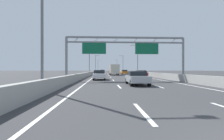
{
  "coord_description": "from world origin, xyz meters",
  "views": [
    {
      "loc": [
        -3.21,
        -2.37,
        1.56
      ],
      "look_at": [
        0.73,
        74.53,
        1.33
      ],
      "focal_mm": 26.39,
      "sensor_mm": 36.0,
      "label": 1
    }
  ],
  "objects": [
    {
      "name": "lane_dash_left_15",
      "position": [
        -1.8,
        138.5,
        0.01
      ],
      "size": [
        0.16,
        3.0,
        0.01
      ],
      "primitive_type": "cube",
      "color": "white",
      "rests_on": "ground_plane"
    },
    {
      "name": "sign_gantry",
      "position": [
        -0.17,
        21.29,
        4.85
      ],
      "size": [
        17.34,
        0.36,
        6.36
      ],
      "color": "gray",
      "rests_on": "ground_plane"
    },
    {
      "name": "box_truck",
      "position": [
        -0.21,
        44.42,
        1.62
      ],
      "size": [
        2.42,
        8.59,
        2.91
      ],
      "color": "#B21E19",
      "rests_on": "ground_plane"
    },
    {
      "name": "red_car",
      "position": [
        3.82,
        28.46,
        0.74
      ],
      "size": [
        1.7,
        4.67,
        1.4
      ],
      "color": "red",
      "rests_on": "ground_plane"
    },
    {
      "name": "lane_dash_left_14",
      "position": [
        -1.8,
        129.5,
        0.01
      ],
      "size": [
        0.16,
        3.0,
        0.01
      ],
      "primitive_type": "cube",
      "color": "white",
      "rests_on": "ground_plane"
    },
    {
      "name": "yellow_car",
      "position": [
        -3.8,
        70.76,
        0.76
      ],
      "size": [
        1.71,
        4.35,
        1.47
      ],
      "color": "yellow",
      "rests_on": "ground_plane"
    },
    {
      "name": "ground_plane",
      "position": [
        0.0,
        100.0,
        0.0
      ],
      "size": [
        260.0,
        260.0,
        0.0
      ],
      "primitive_type": "plane",
      "color": "#38383A"
    },
    {
      "name": "lane_dash_right_4",
      "position": [
        1.8,
        39.5,
        0.01
      ],
      "size": [
        0.16,
        3.0,
        0.01
      ],
      "primitive_type": "cube",
      "color": "white",
      "rests_on": "ground_plane"
    },
    {
      "name": "lane_dash_left_16",
      "position": [
        -1.8,
        147.5,
        0.01
      ],
      "size": [
        0.16,
        3.0,
        0.01
      ],
      "primitive_type": "cube",
      "color": "white",
      "rests_on": "ground_plane"
    },
    {
      "name": "lane_dash_left_12",
      "position": [
        -1.8,
        111.5,
        0.01
      ],
      "size": [
        0.16,
        3.0,
        0.01
      ],
      "primitive_type": "cube",
      "color": "white",
      "rests_on": "ground_plane"
    },
    {
      "name": "lane_dash_right_17",
      "position": [
        1.8,
        156.5,
        0.01
      ],
      "size": [
        0.16,
        3.0,
        0.01
      ],
      "primitive_type": "cube",
      "color": "white",
      "rests_on": "ground_plane"
    },
    {
      "name": "edge_line_right",
      "position": [
        5.25,
        88.0,
        0.01
      ],
      "size": [
        0.16,
        176.0,
        0.01
      ],
      "primitive_type": "cube",
      "color": "white",
      "rests_on": "ground_plane"
    },
    {
      "name": "lane_dash_right_16",
      "position": [
        1.8,
        147.5,
        0.01
      ],
      "size": [
        0.16,
        3.0,
        0.01
      ],
      "primitive_type": "cube",
      "color": "white",
      "rests_on": "ground_plane"
    },
    {
      "name": "lane_dash_left_13",
      "position": [
        -1.8,
        120.5,
        0.01
      ],
      "size": [
        0.16,
        3.0,
        0.01
      ],
      "primitive_type": "cube",
      "color": "white",
      "rests_on": "ground_plane"
    },
    {
      "name": "lane_dash_left_1",
      "position": [
        -1.8,
        12.5,
        0.01
      ],
      "size": [
        0.16,
        3.0,
        0.01
      ],
      "primitive_type": "cube",
      "color": "white",
      "rests_on": "ground_plane"
    },
    {
      "name": "lane_dash_right_14",
      "position": [
        1.8,
        129.5,
        0.01
      ],
      "size": [
        0.16,
        3.0,
        0.01
      ],
      "primitive_type": "cube",
      "color": "white",
      "rests_on": "ground_plane"
    },
    {
      "name": "black_car",
      "position": [
        3.79,
        81.59,
        0.74
      ],
      "size": [
        1.81,
        4.4,
        1.41
      ],
      "color": "black",
      "rests_on": "ground_plane"
    },
    {
      "name": "streetlamp_left_far",
      "position": [
        -7.47,
        89.68,
        5.4
      ],
      "size": [
        2.58,
        0.28,
        9.5
      ],
      "color": "slate",
      "rests_on": "ground_plane"
    },
    {
      "name": "silver_car",
      "position": [
        0.16,
        14.08,
        0.73
      ],
      "size": [
        1.87,
        4.14,
        1.39
      ],
      "color": "#A8ADB2",
      "rests_on": "ground_plane"
    },
    {
      "name": "lane_dash_right_7",
      "position": [
        1.8,
        66.5,
        0.01
      ],
      "size": [
        0.16,
        3.0,
        0.01
      ],
      "primitive_type": "cube",
      "color": "white",
      "rests_on": "ground_plane"
    },
    {
      "name": "lane_dash_left_4",
      "position": [
        -1.8,
        39.5,
        0.01
      ],
      "size": [
        0.16,
        3.0,
        0.01
      ],
      "primitive_type": "cube",
      "color": "white",
      "rests_on": "ground_plane"
    },
    {
      "name": "lane_dash_right_9",
      "position": [
        1.8,
        84.5,
        0.01
      ],
      "size": [
        0.16,
        3.0,
        0.01
      ],
      "primitive_type": "cube",
      "color": "white",
      "rests_on": "ground_plane"
    },
    {
      "name": "lane_dash_left_9",
      "position": [
        -1.8,
        84.5,
        0.01
      ],
      "size": [
        0.16,
        3.0,
        0.01
      ],
      "primitive_type": "cube",
      "color": "white",
      "rests_on": "ground_plane"
    },
    {
      "name": "streetlamp_left_distant",
      "position": [
        -7.47,
        129.57,
        5.4
      ],
      "size": [
        2.58,
        0.28,
        9.5
      ],
      "color": "slate",
      "rests_on": "ground_plane"
    },
    {
      "name": "lane_dash_right_2",
      "position": [
        1.8,
        21.5,
        0.01
      ],
      "size": [
        0.16,
        3.0,
        0.01
      ],
      "primitive_type": "cube",
      "color": "white",
      "rests_on": "ground_plane"
    },
    {
      "name": "lane_dash_right_8",
      "position": [
        1.8,
        75.5,
        0.01
      ],
      "size": [
        0.16,
        3.0,
        0.01
      ],
      "primitive_type": "cube",
      "color": "white",
      "rests_on": "ground_plane"
    },
    {
      "name": "streetlamp_right_distant",
      "position": [
        7.47,
        129.57,
        5.4
      ],
      "size": [
        2.58,
        0.28,
        9.5
      ],
      "color": "slate",
      "rests_on": "ground_plane"
    },
    {
      "name": "lane_dash_left_6",
      "position": [
        -1.8,
        57.5,
        0.01
      ],
      "size": [
        0.16,
        3.0,
        0.01
      ],
      "primitive_type": "cube",
      "color": "white",
      "rests_on": "ground_plane"
    },
    {
      "name": "lane_dash_right_3",
      "position": [
        1.8,
        30.5,
        0.01
      ],
      "size": [
        0.16,
        3.0,
        0.01
      ],
      "primitive_type": "cube",
      "color": "white",
      "rests_on": "ground_plane"
    },
    {
      "name": "edge_line_left",
      "position": [
        -5.25,
        88.0,
        0.01
      ],
      "size": [
        0.16,
        176.0,
        0.01
      ],
      "primitive_type": "cube",
      "color": "white",
      "rests_on": "ground_plane"
    },
    {
      "name": "lane_dash_left_0",
      "position": [
        -1.8,
        3.5,
        0.01
      ],
      "size": [
        0.16,
        3.0,
        0.01
      ],
      "primitive_type": "cube",
      "color": "white",
      "rests_on": "ground_plane"
    },
    {
      "name": "lane_dash_right_10",
      "position": [
        1.8,
        93.5,
        0.01
      ],
      "size": [
        0.16,
        3.0,
        0.01
      ],
      "primitive_type": "cube",
      "color": "white",
      "rests_on": "ground_plane"
    },
    {
      "name": "lane_dash_left_8",
      "position": [
        -1.8,
        75.5,
        0.01
      ],
      "size": [
        0.16,
        3.0,
        0.01
      ],
      "primitive_type": "cube",
      "color": "white",
      "rests_on": "ground_plane"
    },
    {
      "name": "lane_dash_right_6",
      "position": [
        1.8,
        57.5,
        0.01
      ],
      "size": [
        0.16,
        3.0,
        0.01
      ],
      "primitive_type": "cube",
      "color": "white",
      "rests_on": "ground_plane"
    },
    {
      "name": "lane_dash_left_5",
      "position": [
        -1.8,
        48.5,
        0.01
      ],
      "size": [
        0.16,
        3.0,
        0.01
      ],
      "primitive_type": "cube",
      "color": "white",
      "rests_on": "ground_plane"
    },
    {
      "name": "lane_dash_left_3",
      "position": [
        -1.8,
        30.5,
        0.01
      ],
      "size": [
        0.16,
        3.0,
        0.01
      ],
      "primitive_type": "cube",
      "color": "white",
      "rests_on": "ground_plane"
    },
    {
      "name": "lane_dash_left_11",
      "position": [
        -1.8,
        102.5,
        0.01
      ],
      "size": [
        0.16,
        3.0,
        0.01
      ],
      "primitive_type": "cube",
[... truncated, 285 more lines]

